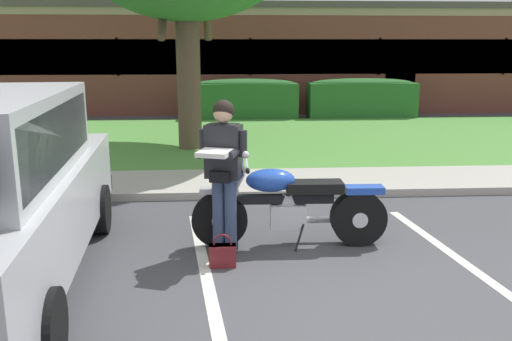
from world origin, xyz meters
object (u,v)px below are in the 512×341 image
Objects in this scene: motorcycle at (297,205)px; brick_building at (243,55)px; handbag at (223,254)px; hedge_left at (245,98)px; rider_person at (223,165)px; hedge_center_left at (362,97)px.

brick_building reaches higher than motorcycle.
handbag is at bearing -145.90° from motorcycle.
handbag is at bearing -93.76° from hedge_left.
hedge_left reaches higher than handbag.
motorcycle is 6.23× the size of handbag.
brick_building is (0.21, 6.69, 1.14)m from hedge_left.
rider_person reaches higher than hedge_center_left.
motorcycle is 10.72m from hedge_left.
motorcycle reaches higher than hedge_left.
rider_person is 0.95m from handbag.
rider_person reaches higher than hedge_left.
hedge_center_left is at bearing -63.17° from brick_building.
brick_building is (0.95, 17.99, 1.65)m from handbag.
hedge_center_left is 7.58m from brick_building.
hedge_center_left is (4.31, 10.90, -0.36)m from rider_person.
hedge_left is (0.74, 11.30, 0.51)m from handbag.
hedge_left is at bearing -91.77° from brick_building.
hedge_left is (-0.11, 10.72, 0.16)m from motorcycle.
hedge_center_left reaches higher than handbag.
hedge_left is at bearing 180.00° from hedge_center_left.
handbag is at bearing -110.98° from hedge_center_left.
motorcycle is 1.32× the size of rider_person.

